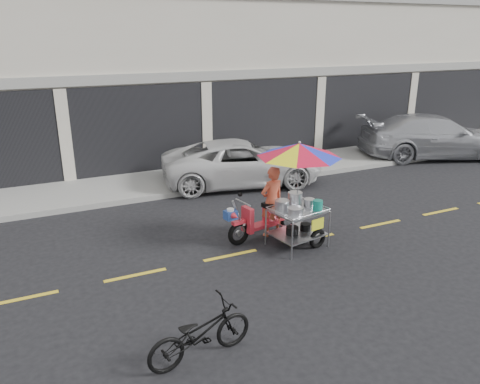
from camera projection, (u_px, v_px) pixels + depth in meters
name	position (u px, v px, depth m)	size (l,w,h in m)	color
ground	(311.00, 239.00, 10.59)	(90.00, 90.00, 0.00)	black
sidewalk	(218.00, 173.00, 15.29)	(45.00, 3.00, 0.15)	gray
shophouse_block	(233.00, 37.00, 19.43)	(36.00, 8.11, 10.40)	beige
centerline	(311.00, 239.00, 10.59)	(42.00, 0.10, 0.01)	gold
white_pickup	(242.00, 163.00, 14.24)	(2.23, 4.85, 1.35)	silver
silver_pickup	(433.00, 136.00, 17.29)	(2.21, 5.43, 1.58)	#A6A8AE
near_bicycle	(200.00, 333.00, 6.58)	(0.56, 1.62, 0.85)	black
food_vendor_rig	(288.00, 179.00, 10.02)	(2.55, 2.06, 2.32)	black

